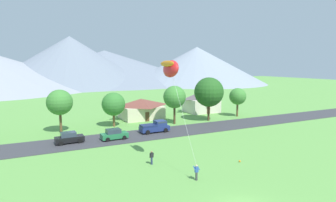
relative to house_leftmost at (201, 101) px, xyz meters
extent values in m
cube|color=#38383D|center=(-22.78, -15.32, -2.69)|extent=(160.00, 7.52, 0.08)
cone|color=slate|center=(-17.91, 108.71, 11.14)|extent=(90.48, 90.48, 27.74)
cone|color=gray|center=(56.08, 92.67, 8.70)|extent=(86.55, 86.55, 22.86)
cone|color=slate|center=(6.93, 131.39, 7.95)|extent=(136.12, 136.12, 21.35)
cube|color=beige|center=(0.00, 0.00, -1.03)|extent=(7.61, 6.30, 3.40)
pyramid|color=#564C51|center=(0.00, 0.00, 1.60)|extent=(8.21, 6.81, 1.87)
cube|color=brown|center=(0.00, -3.17, -1.73)|extent=(0.90, 0.06, 2.00)
cube|color=beige|center=(-16.66, -1.26, -1.30)|extent=(8.61, 7.30, 2.86)
pyramid|color=brown|center=(-16.66, -1.26, 0.92)|extent=(9.29, 7.88, 1.57)
cube|color=brown|center=(-16.66, -4.93, -1.73)|extent=(0.90, 0.06, 2.00)
cylinder|color=brown|center=(4.18, -8.70, -1.11)|extent=(0.44, 0.44, 3.22)
sphere|color=#3D7F33|center=(4.18, -8.70, 1.94)|extent=(3.85, 3.85, 3.85)
cylinder|color=#4C3823|center=(-12.63, -9.61, -0.84)|extent=(0.44, 0.44, 3.78)
sphere|color=#3D7F33|center=(-12.63, -9.61, 2.75)|extent=(4.53, 4.53, 4.53)
cylinder|color=#4C3823|center=(-4.58, -9.88, -0.82)|extent=(0.44, 0.44, 3.81)
sphere|color=#23561E|center=(-4.58, -9.88, 3.42)|extent=(6.24, 6.24, 6.24)
cylinder|color=brown|center=(-33.94, -7.14, -0.87)|extent=(0.44, 0.44, 3.70)
sphere|color=#3D7F33|center=(-33.94, -7.14, 2.66)|extent=(4.48, 4.48, 4.48)
cylinder|color=brown|center=(-24.26, -6.59, -1.37)|extent=(0.44, 0.44, 2.71)
sphere|color=#33752D|center=(-24.26, -6.59, 1.66)|extent=(4.49, 4.49, 4.49)
cube|color=black|center=(-33.44, -15.04, -2.05)|extent=(4.27, 1.98, 0.80)
cube|color=#2D3847|center=(-33.59, -15.05, -1.31)|extent=(2.27, 1.68, 0.68)
cylinder|color=black|center=(-32.14, -14.06, -2.33)|extent=(0.65, 0.27, 0.64)
cylinder|color=black|center=(-32.06, -15.90, -2.33)|extent=(0.65, 0.27, 0.64)
cylinder|color=black|center=(-34.83, -14.18, -2.33)|extent=(0.65, 0.27, 0.64)
cylinder|color=black|center=(-34.75, -16.02, -2.33)|extent=(0.65, 0.27, 0.64)
cube|color=#237042|center=(-26.74, -15.98, -2.05)|extent=(4.27, 1.96, 0.80)
cube|color=#2D3847|center=(-26.89, -15.98, -1.31)|extent=(2.26, 1.67, 0.68)
cylinder|color=black|center=(-25.43, -15.01, -2.33)|extent=(0.65, 0.26, 0.64)
cylinder|color=black|center=(-25.35, -16.85, -2.33)|extent=(0.65, 0.26, 0.64)
cylinder|color=black|center=(-28.12, -15.11, -2.33)|extent=(0.65, 0.26, 0.64)
cylinder|color=black|center=(-28.05, -16.95, -2.33)|extent=(0.65, 0.26, 0.64)
cube|color=navy|center=(-19.14, -14.50, -1.97)|extent=(5.22, 2.06, 0.84)
cube|color=navy|center=(-18.04, -14.49, -1.10)|extent=(1.92, 1.86, 0.90)
cube|color=#2D3847|center=(-18.04, -14.49, -0.83)|extent=(1.64, 1.90, 0.28)
cube|color=navy|center=(-20.29, -14.52, -1.37)|extent=(2.72, 1.99, 0.36)
cylinder|color=black|center=(-17.45, -13.47, -2.27)|extent=(0.76, 0.29, 0.76)
cylinder|color=black|center=(-17.43, -15.51, -2.27)|extent=(0.76, 0.29, 0.76)
cylinder|color=black|center=(-20.85, -13.50, -2.27)|extent=(0.76, 0.29, 0.76)
cylinder|color=black|center=(-20.83, -15.54, -2.27)|extent=(0.76, 0.29, 0.76)
cylinder|color=#3D3D42|center=(-23.29, -35.17, -2.29)|extent=(0.24, 0.24, 0.88)
cube|color=#2D51A3|center=(-23.29, -35.17, -1.56)|extent=(0.36, 0.22, 0.58)
sphere|color=beige|center=(-23.29, -35.17, -1.16)|extent=(0.21, 0.21, 0.21)
cylinder|color=#2D51A3|center=(-23.51, -35.11, -1.42)|extent=(0.18, 0.55, 0.37)
cylinder|color=#2D51A3|center=(-23.07, -35.11, -1.42)|extent=(0.18, 0.55, 0.37)
ellipsoid|color=red|center=(-23.65, -29.89, 8.72)|extent=(1.46, 3.34, 2.18)
ellipsoid|color=orange|center=(-24.13, -29.89, 9.32)|extent=(0.46, 3.41, 0.75)
cylinder|color=silver|center=(-23.47, -32.53, 3.77)|extent=(0.38, 5.30, 9.90)
cylinder|color=navy|center=(-25.68, -28.86, -2.29)|extent=(0.24, 0.24, 0.88)
cube|color=black|center=(-25.68, -28.86, -1.56)|extent=(0.36, 0.22, 0.58)
sphere|color=#9E7051|center=(-25.68, -28.86, -1.16)|extent=(0.21, 0.21, 0.21)
cylinder|color=black|center=(-25.90, -28.86, -1.61)|extent=(0.12, 0.18, 0.59)
cylinder|color=black|center=(-25.46, -28.86, -1.61)|extent=(0.12, 0.18, 0.59)
sphere|color=orange|center=(-15.63, -32.90, -2.61)|extent=(0.24, 0.24, 0.24)
camera|label=1|loc=(-38.06, -58.66, 9.22)|focal=29.77mm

